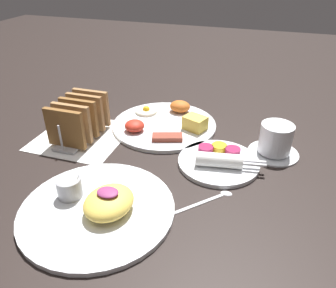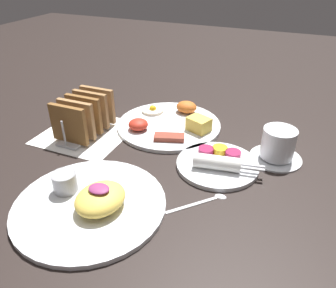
{
  "view_description": "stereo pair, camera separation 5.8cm",
  "coord_description": "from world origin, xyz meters",
  "px_view_note": "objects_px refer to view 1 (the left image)",
  "views": [
    {
      "loc": [
        0.29,
        -0.62,
        0.43
      ],
      "look_at": [
        0.09,
        0.01,
        0.03
      ],
      "focal_mm": 35.0,
      "sensor_mm": 36.0,
      "label": 1
    },
    {
      "loc": [
        0.35,
        -0.6,
        0.43
      ],
      "look_at": [
        0.09,
        0.01,
        0.03
      ],
      "focal_mm": 35.0,
      "sensor_mm": 36.0,
      "label": 2
    }
  ],
  "objects_px": {
    "coffee_cup": "(275,141)",
    "plate_foreground": "(98,205)",
    "plate_condiments": "(219,160)",
    "toast_rack": "(79,119)",
    "plate_breakfast": "(166,123)"
  },
  "relations": [
    {
      "from": "coffee_cup",
      "to": "plate_foreground",
      "type": "bearing_deg",
      "value": -134.41
    },
    {
      "from": "plate_condiments",
      "to": "toast_rack",
      "type": "height_order",
      "value": "toast_rack"
    },
    {
      "from": "toast_rack",
      "to": "coffee_cup",
      "type": "relative_size",
      "value": 1.5
    },
    {
      "from": "coffee_cup",
      "to": "plate_condiments",
      "type": "bearing_deg",
      "value": -143.92
    },
    {
      "from": "plate_breakfast",
      "to": "toast_rack",
      "type": "distance_m",
      "value": 0.23
    },
    {
      "from": "plate_condiments",
      "to": "toast_rack",
      "type": "bearing_deg",
      "value": 177.43
    },
    {
      "from": "plate_condiments",
      "to": "toast_rack",
      "type": "xyz_separation_m",
      "value": [
        -0.37,
        0.02,
        0.04
      ]
    },
    {
      "from": "plate_breakfast",
      "to": "plate_condiments",
      "type": "bearing_deg",
      "value": -38.6
    },
    {
      "from": "toast_rack",
      "to": "plate_breakfast",
      "type": "bearing_deg",
      "value": 32.73
    },
    {
      "from": "plate_foreground",
      "to": "coffee_cup",
      "type": "height_order",
      "value": "coffee_cup"
    },
    {
      "from": "plate_breakfast",
      "to": "plate_foreground",
      "type": "height_order",
      "value": "plate_foreground"
    },
    {
      "from": "toast_rack",
      "to": "coffee_cup",
      "type": "xyz_separation_m",
      "value": [
        0.48,
        0.07,
        -0.02
      ]
    },
    {
      "from": "plate_condiments",
      "to": "coffee_cup",
      "type": "distance_m",
      "value": 0.15
    },
    {
      "from": "toast_rack",
      "to": "coffee_cup",
      "type": "bearing_deg",
      "value": 8.11
    },
    {
      "from": "plate_breakfast",
      "to": "plate_condiments",
      "type": "xyz_separation_m",
      "value": [
        0.17,
        -0.14,
        0.0
      ]
    }
  ]
}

